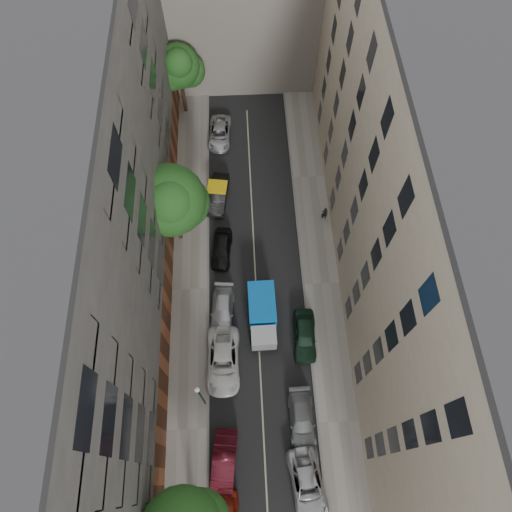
{
  "coord_description": "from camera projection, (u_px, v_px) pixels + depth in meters",
  "views": [
    {
      "loc": [
        -0.7,
        -14.9,
        35.29
      ],
      "look_at": [
        -0.0,
        -0.13,
        6.0
      ],
      "focal_mm": 32.0,
      "sensor_mm": 36.0,
      "label": 1
    }
  ],
  "objects": [
    {
      "name": "ground",
      "position": [
        256.0,
        287.0,
        38.22
      ],
      "size": [
        120.0,
        120.0,
        0.0
      ],
      "primitive_type": "plane",
      "color": "#4C4C49",
      "rests_on": "ground"
    },
    {
      "name": "road_surface",
      "position": [
        256.0,
        287.0,
        38.21
      ],
      "size": [
        8.0,
        44.0,
        0.02
      ],
      "primitive_type": "cube",
      "color": "black",
      "rests_on": "ground"
    },
    {
      "name": "sidewalk_left",
      "position": [
        190.0,
        289.0,
        38.04
      ],
      "size": [
        3.0,
        44.0,
        0.15
      ],
      "primitive_type": "cube",
      "color": "gray",
      "rests_on": "ground"
    },
    {
      "name": "sidewalk_right",
      "position": [
        321.0,
        284.0,
        38.27
      ],
      "size": [
        3.0,
        44.0,
        0.15
      ],
      "primitive_type": "cube",
      "color": "gray",
      "rests_on": "ground"
    },
    {
      "name": "building_left",
      "position": [
        84.0,
        233.0,
        29.06
      ],
      "size": [
        8.0,
        44.0,
        20.0
      ],
      "primitive_type": "cube",
      "color": "#4A4745",
      "rests_on": "ground"
    },
    {
      "name": "building_right",
      "position": [
        425.0,
        219.0,
        29.53
      ],
      "size": [
        8.0,
        44.0,
        20.0
      ],
      "primitive_type": "cube",
      "color": "#C3AF98",
      "rests_on": "ground"
    },
    {
      "name": "tarp_truck",
      "position": [
        262.0,
        315.0,
        35.73
      ],
      "size": [
        2.13,
        5.15,
        2.37
      ],
      "rotation": [
        0.0,
        0.0,
        0.01
      ],
      "color": "black",
      "rests_on": "ground"
    },
    {
      "name": "car_left_1",
      "position": [
        224.0,
        463.0,
        31.46
      ],
      "size": [
        2.08,
        4.68,
        1.49
      ],
      "primitive_type": "imported",
      "rotation": [
        0.0,
        0.0,
        -0.11
      ],
      "color": "#480E18",
      "rests_on": "ground"
    },
    {
      "name": "car_left_2",
      "position": [
        223.0,
        361.0,
        34.65
      ],
      "size": [
        2.61,
        5.46,
        1.5
      ],
      "primitive_type": "imported",
      "rotation": [
        0.0,
        0.0,
        -0.02
      ],
      "color": "silver",
      "rests_on": "ground"
    },
    {
      "name": "car_left_3",
      "position": [
        222.0,
        310.0,
        36.59
      ],
      "size": [
        2.22,
        4.61,
        1.3
      ],
      "primitive_type": "imported",
      "rotation": [
        0.0,
        0.0,
        -0.09
      ],
      "color": "#B4B3B8",
      "rests_on": "ground"
    },
    {
      "name": "car_left_4",
      "position": [
        221.0,
        249.0,
        39.09
      ],
      "size": [
        2.07,
        4.16,
        1.36
      ],
      "primitive_type": "imported",
      "rotation": [
        0.0,
        0.0,
        -0.12
      ],
      "color": "black",
      "rests_on": "ground"
    },
    {
      "name": "car_left_5",
      "position": [
        218.0,
        194.0,
        41.56
      ],
      "size": [
        2.18,
        4.62,
        1.46
      ],
      "primitive_type": "imported",
      "rotation": [
        0.0,
        0.0,
        -0.15
      ],
      "color": "black",
      "rests_on": "ground"
    },
    {
      "name": "car_left_6",
      "position": [
        220.0,
        133.0,
        44.92
      ],
      "size": [
        2.49,
        4.75,
        1.27
      ],
      "primitive_type": "imported",
      "rotation": [
        0.0,
        0.0,
        -0.08
      ],
      "color": "#BBBBC0",
      "rests_on": "ground"
    },
    {
      "name": "car_right_0",
      "position": [
        308.0,
        485.0,
        30.93
      ],
      "size": [
        2.8,
        5.05,
        1.34
      ],
      "primitive_type": "imported",
      "rotation": [
        0.0,
        0.0,
        0.13
      ],
      "color": "#BCBCC1",
      "rests_on": "ground"
    },
    {
      "name": "car_right_1",
      "position": [
        302.0,
        420.0,
        32.84
      ],
      "size": [
        1.86,
        4.48,
        1.29
      ],
      "primitive_type": "imported",
      "rotation": [
        0.0,
        0.0,
        0.01
      ],
      "color": "slate",
      "rests_on": "ground"
    },
    {
      "name": "car_right_2",
      "position": [
        305.0,
        335.0,
        35.57
      ],
      "size": [
        1.97,
        4.42,
        1.48
      ],
      "primitive_type": "imported",
      "rotation": [
        0.0,
        0.0,
        -0.05
      ],
      "color": "black",
      "rests_on": "ground"
    },
    {
      "name": "tree_mid",
      "position": [
        171.0,
        203.0,
        35.12
      ],
      "size": [
        5.86,
        5.67,
        8.69
      ],
      "color": "#382619",
      "rests_on": "sidewalk_left"
    },
    {
      "name": "tree_far",
      "position": [
        179.0,
        68.0,
        42.13
      ],
      "size": [
        4.55,
        4.16,
        7.84
      ],
      "color": "#382619",
      "rests_on": "sidewalk_left"
    },
    {
      "name": "lamp_post",
      "position": [
        200.0,
        395.0,
        30.69
      ],
      "size": [
        0.36,
        0.36,
        5.6
      ],
      "color": "#185428",
      "rests_on": "sidewalk_left"
    },
    {
      "name": "pedestrian",
      "position": [
        325.0,
        213.0,
        40.4
      ],
      "size": [
        0.58,
        0.39,
        1.56
      ],
      "primitive_type": "imported",
      "rotation": [
        0.0,
        0.0,
        3.11
      ],
      "color": "black",
      "rests_on": "sidewalk_right"
    }
  ]
}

